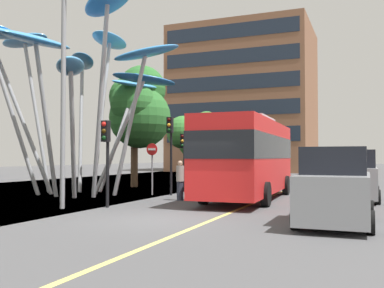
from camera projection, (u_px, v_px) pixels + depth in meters
ground at (140, 220)px, 13.64m from camera, size 120.00×240.00×0.10m
red_bus at (249, 154)px, 19.83m from camera, size 3.05×9.97×3.71m
leaf_sculpture at (75, 58)px, 22.61m from camera, size 11.51×11.72×9.27m
traffic_light_kerb_near at (106, 144)px, 16.56m from camera, size 0.28×0.42×3.28m
traffic_light_kerb_far at (170, 139)px, 21.96m from camera, size 0.28×0.42×3.90m
traffic_light_island_mid at (184, 149)px, 24.68m from camera, size 0.28×0.42×3.21m
car_parked_near at (335, 188)px, 12.42m from camera, size 2.03×4.33×2.18m
car_parked_mid at (356, 177)px, 19.15m from camera, size 1.93×4.04×2.22m
street_lamp at (70, 70)px, 16.28m from camera, size 1.55×0.44×8.18m
tree_pavement_near at (138, 106)px, 28.23m from camera, size 4.91×5.08×7.89m
tree_pavement_far at (192, 135)px, 44.68m from camera, size 4.99×4.57×6.64m
pedestrian at (180, 180)px, 19.32m from camera, size 0.34×0.34×1.75m
no_entry_sign at (152, 161)px, 22.09m from camera, size 0.60×0.12×2.60m
backdrop_building at (245, 101)px, 60.95m from camera, size 18.19×14.30×19.35m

